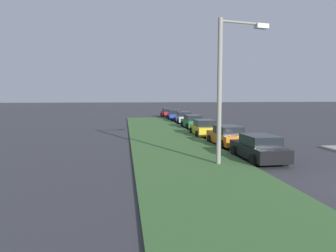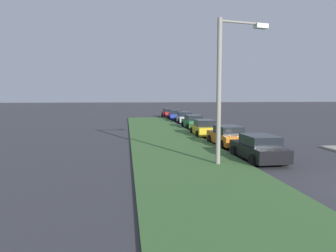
{
  "view_description": "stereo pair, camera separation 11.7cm",
  "coord_description": "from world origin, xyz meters",
  "px_view_note": "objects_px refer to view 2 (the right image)",
  "views": [
    {
      "loc": [
        -10.3,
        10.64,
        3.67
      ],
      "look_at": [
        12.02,
        7.55,
        1.47
      ],
      "focal_mm": 33.96,
      "sensor_mm": 36.0,
      "label": 1
    },
    {
      "loc": [
        -10.32,
        10.52,
        3.67
      ],
      "look_at": [
        12.02,
        7.55,
        1.47
      ],
      "focal_mm": 33.96,
      "sensor_mm": 36.0,
      "label": 2
    }
  ],
  "objects_px": {
    "parked_car_yellow": "(204,128)",
    "parked_car_red": "(169,113)",
    "parked_car_silver": "(184,118)",
    "parked_car_blue": "(175,115)",
    "parked_car_green": "(193,122)",
    "parked_car_black": "(258,148)",
    "parked_car_orange": "(228,136)",
    "streetlight": "(225,81)"
  },
  "relations": [
    {
      "from": "parked_car_orange",
      "to": "parked_car_green",
      "type": "relative_size",
      "value": 1.01
    },
    {
      "from": "parked_car_yellow",
      "to": "parked_car_green",
      "type": "xyz_separation_m",
      "value": [
        6.64,
        -0.39,
        0.0
      ]
    },
    {
      "from": "parked_car_orange",
      "to": "parked_car_red",
      "type": "height_order",
      "value": "same"
    },
    {
      "from": "parked_car_yellow",
      "to": "parked_car_blue",
      "type": "xyz_separation_m",
      "value": [
        18.97,
        -0.3,
        0.0
      ]
    },
    {
      "from": "parked_car_orange",
      "to": "parked_car_silver",
      "type": "distance_m",
      "value": 19.15
    },
    {
      "from": "parked_car_green",
      "to": "streetlight",
      "type": "height_order",
      "value": "streetlight"
    },
    {
      "from": "parked_car_yellow",
      "to": "parked_car_green",
      "type": "bearing_deg",
      "value": -2.18
    },
    {
      "from": "parked_car_red",
      "to": "streetlight",
      "type": "height_order",
      "value": "streetlight"
    },
    {
      "from": "parked_car_orange",
      "to": "parked_car_green",
      "type": "height_order",
      "value": "same"
    },
    {
      "from": "parked_car_yellow",
      "to": "parked_car_black",
      "type": "bearing_deg",
      "value": -177.23
    },
    {
      "from": "parked_car_green",
      "to": "parked_car_red",
      "type": "height_order",
      "value": "same"
    },
    {
      "from": "parked_car_blue",
      "to": "streetlight",
      "type": "xyz_separation_m",
      "value": [
        -30.87,
        2.24,
        3.67
      ]
    },
    {
      "from": "parked_car_silver",
      "to": "streetlight",
      "type": "bearing_deg",
      "value": 175.34
    },
    {
      "from": "parked_car_yellow",
      "to": "streetlight",
      "type": "distance_m",
      "value": 12.61
    },
    {
      "from": "parked_car_yellow",
      "to": "parked_car_silver",
      "type": "height_order",
      "value": "same"
    },
    {
      "from": "parked_car_silver",
      "to": "parked_car_blue",
      "type": "xyz_separation_m",
      "value": [
        5.56,
        0.35,
        0.0
      ]
    },
    {
      "from": "parked_car_yellow",
      "to": "parked_car_red",
      "type": "xyz_separation_m",
      "value": [
        24.41,
        -0.07,
        0.0
      ]
    },
    {
      "from": "parked_car_yellow",
      "to": "parked_car_red",
      "type": "bearing_deg",
      "value": 1.02
    },
    {
      "from": "parked_car_black",
      "to": "streetlight",
      "type": "xyz_separation_m",
      "value": [
        -0.82,
        2.24,
        3.67
      ]
    },
    {
      "from": "parked_car_green",
      "to": "parked_car_blue",
      "type": "bearing_deg",
      "value": -0.97
    },
    {
      "from": "parked_car_orange",
      "to": "parked_car_blue",
      "type": "distance_m",
      "value": 24.7
    },
    {
      "from": "parked_car_blue",
      "to": "parked_car_red",
      "type": "height_order",
      "value": "same"
    },
    {
      "from": "parked_car_yellow",
      "to": "parked_car_blue",
      "type": "relative_size",
      "value": 0.99
    },
    {
      "from": "parked_car_blue",
      "to": "parked_car_yellow",
      "type": "bearing_deg",
      "value": -177.75
    },
    {
      "from": "parked_car_yellow",
      "to": "parked_car_silver",
      "type": "bearing_deg",
      "value": -1.61
    },
    {
      "from": "parked_car_red",
      "to": "parked_car_green",
      "type": "bearing_deg",
      "value": 179.44
    },
    {
      "from": "parked_car_orange",
      "to": "parked_car_blue",
      "type": "bearing_deg",
      "value": -2.72
    },
    {
      "from": "parked_car_blue",
      "to": "streetlight",
      "type": "height_order",
      "value": "streetlight"
    },
    {
      "from": "parked_car_silver",
      "to": "parked_car_blue",
      "type": "bearing_deg",
      "value": 4.79
    },
    {
      "from": "parked_car_green",
      "to": "parked_car_black",
      "type": "bearing_deg",
      "value": 178.35
    },
    {
      "from": "parked_car_orange",
      "to": "parked_car_green",
      "type": "xyz_separation_m",
      "value": [
        12.38,
        -0.1,
        0.0
      ]
    },
    {
      "from": "streetlight",
      "to": "parked_car_black",
      "type": "bearing_deg",
      "value": -69.92
    },
    {
      "from": "parked_car_orange",
      "to": "parked_car_silver",
      "type": "xyz_separation_m",
      "value": [
        19.14,
        -0.37,
        0.0
      ]
    },
    {
      "from": "parked_car_black",
      "to": "parked_car_orange",
      "type": "height_order",
      "value": "same"
    },
    {
      "from": "parked_car_orange",
      "to": "parked_car_yellow",
      "type": "relative_size",
      "value": 1.01
    },
    {
      "from": "streetlight",
      "to": "parked_car_orange",
      "type": "bearing_deg",
      "value": -19.82
    },
    {
      "from": "parked_car_orange",
      "to": "parked_car_yellow",
      "type": "height_order",
      "value": "same"
    },
    {
      "from": "parked_car_blue",
      "to": "parked_car_silver",
      "type": "bearing_deg",
      "value": -173.23
    },
    {
      "from": "parked_car_yellow",
      "to": "streetlight",
      "type": "relative_size",
      "value": 0.58
    },
    {
      "from": "parked_car_black",
      "to": "parked_car_red",
      "type": "xyz_separation_m",
      "value": [
        35.5,
        0.24,
        0.0
      ]
    },
    {
      "from": "parked_car_green",
      "to": "parked_car_orange",
      "type": "bearing_deg",
      "value": 178.15
    },
    {
      "from": "parked_car_black",
      "to": "parked_car_green",
      "type": "distance_m",
      "value": 17.72
    }
  ]
}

